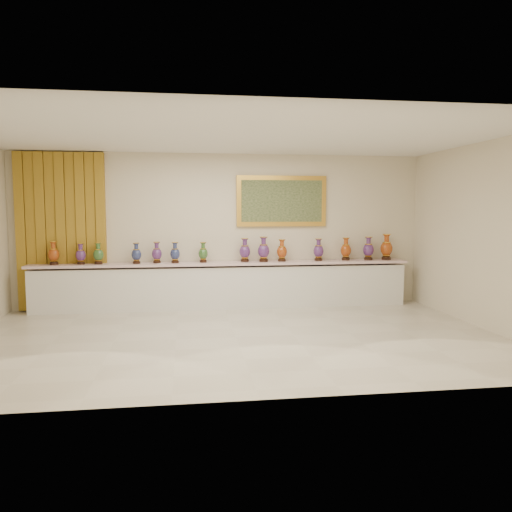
{
  "coord_description": "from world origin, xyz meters",
  "views": [
    {
      "loc": [
        -0.73,
        -7.33,
        1.93
      ],
      "look_at": [
        0.55,
        1.7,
        1.06
      ],
      "focal_mm": 35.0,
      "sensor_mm": 36.0,
      "label": 1
    }
  ],
  "objects_px": {
    "vase_1": "(81,255)",
    "vase_2": "(98,254)",
    "counter": "(224,286)",
    "vase_0": "(54,254)"
  },
  "relations": [
    {
      "from": "vase_1",
      "to": "vase_2",
      "type": "relative_size",
      "value": 0.97
    },
    {
      "from": "vase_2",
      "to": "counter",
      "type": "bearing_deg",
      "value": 0.76
    },
    {
      "from": "vase_1",
      "to": "vase_2",
      "type": "xyz_separation_m",
      "value": [
        0.32,
        -0.01,
        0.01
      ]
    },
    {
      "from": "vase_0",
      "to": "vase_2",
      "type": "height_order",
      "value": "vase_0"
    },
    {
      "from": "vase_0",
      "to": "counter",
      "type": "bearing_deg",
      "value": 0.41
    },
    {
      "from": "counter",
      "to": "vase_2",
      "type": "height_order",
      "value": "vase_2"
    },
    {
      "from": "vase_0",
      "to": "vase_1",
      "type": "height_order",
      "value": "vase_0"
    },
    {
      "from": "counter",
      "to": "vase_0",
      "type": "height_order",
      "value": "vase_0"
    },
    {
      "from": "vase_0",
      "to": "vase_1",
      "type": "distance_m",
      "value": 0.48
    },
    {
      "from": "vase_0",
      "to": "vase_2",
      "type": "xyz_separation_m",
      "value": [
        0.8,
        -0.01,
        -0.01
      ]
    }
  ]
}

